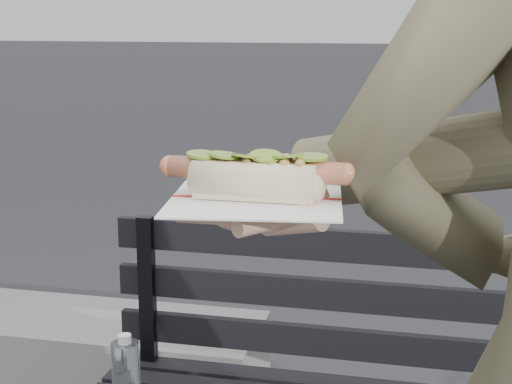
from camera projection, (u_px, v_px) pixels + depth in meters
concrete_block at (87, 372)px, 2.68m from camera, size 1.20×0.40×0.40m
held_hotdog at (441, 161)px, 0.88m from camera, size 0.64×0.30×0.20m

